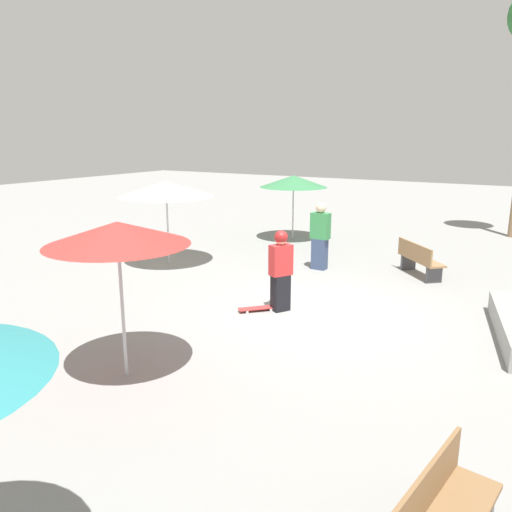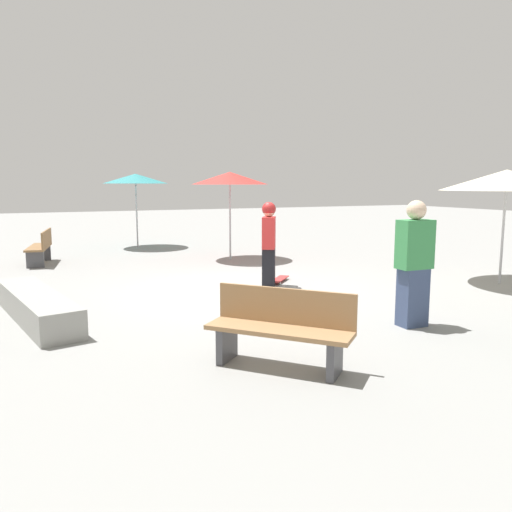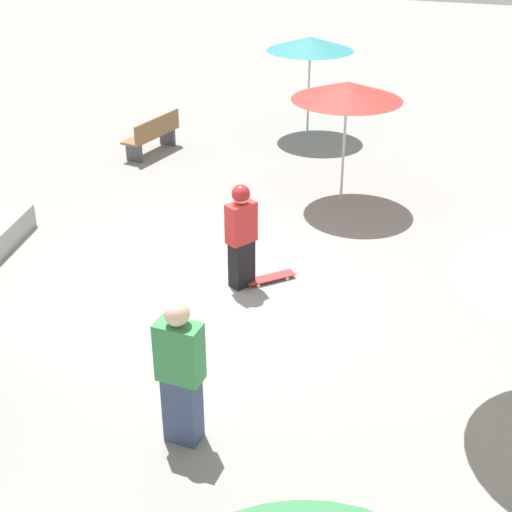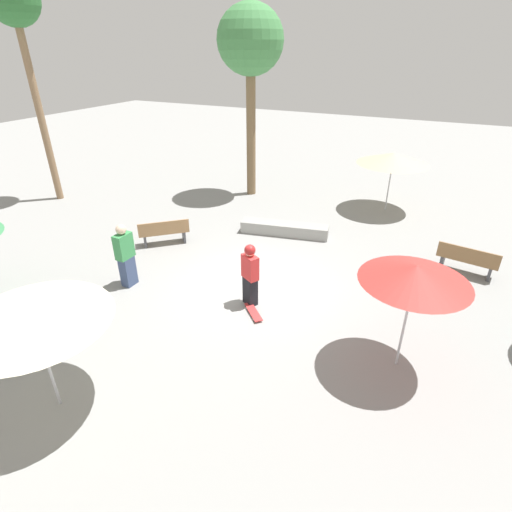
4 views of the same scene
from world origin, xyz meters
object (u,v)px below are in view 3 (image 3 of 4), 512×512
at_px(skateboard, 270,278).
at_px(skater_main, 241,233).
at_px(shade_umbrella_red, 347,91).
at_px(bench_far, 153,135).
at_px(shade_umbrella_teal, 310,44).
at_px(bystander_watching, 181,374).

bearing_deg(skateboard, skater_main, 169.74).
xyz_separation_m(skateboard, shade_umbrella_red, (0.26, 3.39, 2.09)).
bearing_deg(bench_far, skater_main, -131.30).
bearing_deg(shade_umbrella_teal, shade_umbrella_red, -64.23).
bearing_deg(shade_umbrella_red, shade_umbrella_teal, 115.77).
distance_m(skateboard, shade_umbrella_red, 3.99).
height_order(bench_far, shade_umbrella_teal, shade_umbrella_teal).
relative_size(shade_umbrella_teal, shade_umbrella_red, 1.00).
bearing_deg(shade_umbrella_red, bystander_watching, -90.09).
distance_m(bench_far, shade_umbrella_teal, 4.17).
bearing_deg(bench_far, shade_umbrella_red, -95.14).
bearing_deg(bystander_watching, shade_umbrella_red, 91.23).
relative_size(skater_main, shade_umbrella_teal, 0.71).
relative_size(skateboard, shade_umbrella_teal, 0.31).
distance_m(skater_main, shade_umbrella_teal, 7.49).
xyz_separation_m(bench_far, shade_umbrella_red, (4.63, -1.17, 1.72)).
bearing_deg(bystander_watching, skater_main, 101.72).
xyz_separation_m(shade_umbrella_teal, shade_umbrella_red, (1.75, -3.63, -0.02)).
xyz_separation_m(skateboard, shade_umbrella_teal, (-1.49, 7.03, 2.10)).
bearing_deg(shade_umbrella_red, bench_far, 165.85).
height_order(skater_main, shade_umbrella_teal, shade_umbrella_teal).
distance_m(shade_umbrella_teal, shade_umbrella_red, 4.03).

